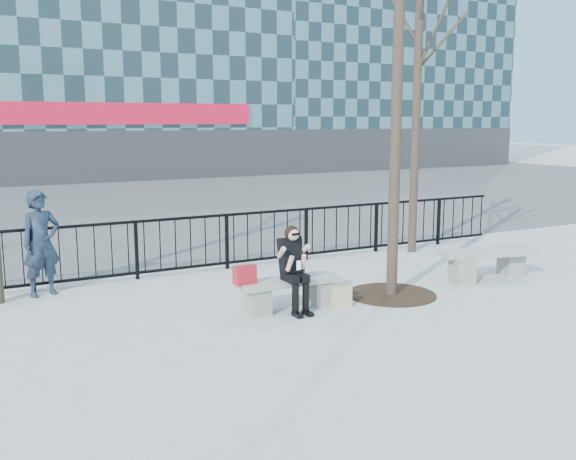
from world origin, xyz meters
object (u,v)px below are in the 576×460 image
seated_woman (294,269)px  standing_man (41,243)px  bench_second (487,261)px  bench_main (289,290)px

seated_woman → standing_man: standing_man is taller
bench_second → seated_woman: (-4.17, -0.16, 0.33)m
seated_woman → standing_man: 4.32m
seated_woman → standing_man: (-3.28, 2.81, 0.22)m
bench_main → bench_second: (4.17, -0.00, 0.03)m
bench_main → standing_man: bearing=141.1°
bench_second → seated_woman: 4.19m
seated_woman → standing_man: size_ratio=0.75×
bench_main → seated_woman: bearing=-90.0°
bench_main → seated_woman: seated_woman is taller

